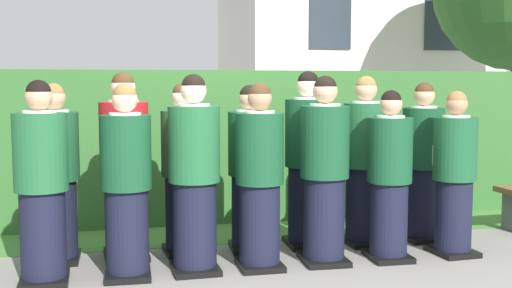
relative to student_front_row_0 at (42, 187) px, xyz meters
name	(u,v)px	position (x,y,z in m)	size (l,w,h in m)	color
ground_plane	(264,266)	(1.83, 0.02, -0.77)	(60.00, 60.00, 0.00)	gray
student_front_row_0	(42,187)	(0.00, 0.00, 0.00)	(0.42, 0.47, 1.63)	black
student_front_row_1	(126,186)	(0.66, -0.01, -0.01)	(0.42, 0.51, 1.60)	black
student_front_row_2	(194,178)	(1.23, 0.03, 0.02)	(0.44, 0.53, 1.67)	black
student_front_row_3	(260,181)	(1.79, 0.01, -0.01)	(0.42, 0.50, 1.60)	black
student_front_row_4	(324,174)	(2.38, 0.03, 0.02)	(0.43, 0.49, 1.66)	black
student_front_row_5	(389,180)	(2.99, -0.01, -0.04)	(0.40, 0.49, 1.54)	black
student_front_row_6	(454,177)	(3.65, 0.01, -0.05)	(0.40, 0.49, 1.53)	black
student_rear_row_0	(56,177)	(0.06, 0.61, -0.01)	(0.42, 0.46, 1.60)	black
student_in_red_blazer	(125,170)	(0.67, 0.59, 0.04)	(0.44, 0.54, 1.70)	black
student_rear_row_2	(184,173)	(1.21, 0.62, -0.01)	(0.42, 0.48, 1.60)	black
student_rear_row_3	(250,172)	(1.83, 0.59, -0.02)	(0.41, 0.51, 1.58)	black
student_rear_row_4	(308,163)	(2.42, 0.62, 0.04)	(0.45, 0.54, 1.71)	black
student_rear_row_5	(365,164)	(2.99, 0.57, 0.02)	(0.43, 0.49, 1.67)	black
student_rear_row_6	(422,165)	(3.63, 0.58, -0.01)	(0.42, 0.51, 1.61)	black
hedge	(222,145)	(1.83, 2.08, 0.10)	(8.96, 0.70, 1.74)	#33662D
school_building_main	(350,15)	(6.32, 9.41, 2.46)	(6.08, 4.58, 6.30)	silver
lawn_strip	(235,233)	(1.83, 1.28, -0.77)	(8.96, 0.90, 0.01)	#477A38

